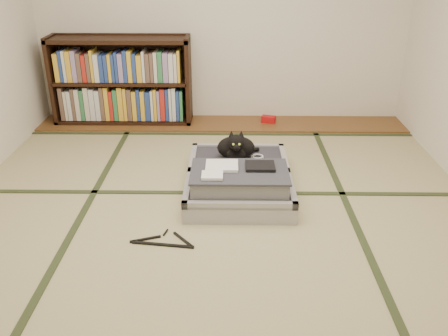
{
  "coord_description": "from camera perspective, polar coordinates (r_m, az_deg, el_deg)",
  "views": [
    {
      "loc": [
        0.1,
        -2.96,
        1.82
      ],
      "look_at": [
        0.05,
        0.35,
        0.25
      ],
      "focal_mm": 38.0,
      "sensor_mm": 36.0,
      "label": 1
    }
  ],
  "objects": [
    {
      "name": "cable_coil",
      "position": [
        4.06,
        4.03,
        1.32
      ],
      "size": [
        0.11,
        0.11,
        0.03
      ],
      "color": "white",
      "rests_on": "suitcase"
    },
    {
      "name": "room_shell",
      "position": [
        2.98,
        -1.12,
        18.46
      ],
      "size": [
        4.5,
        4.5,
        4.5
      ],
      "color": "white",
      "rests_on": "ground"
    },
    {
      "name": "cat",
      "position": [
        3.99,
        1.48,
        2.47
      ],
      "size": [
        0.37,
        0.37,
        0.3
      ],
      "color": "black",
      "rests_on": "suitcase"
    },
    {
      "name": "floor",
      "position": [
        3.48,
        -0.91,
        -6.2
      ],
      "size": [
        4.5,
        4.5,
        0.0
      ],
      "primitive_type": "plane",
      "color": "tan",
      "rests_on": "ground"
    },
    {
      "name": "bookcase",
      "position": [
        5.34,
        -12.18,
        9.99
      ],
      "size": [
        1.49,
        0.34,
        0.96
      ],
      "color": "black",
      "rests_on": "wood_strip"
    },
    {
      "name": "wood_strip",
      "position": [
        5.28,
        -0.28,
        5.35
      ],
      "size": [
        4.0,
        0.5,
        0.02
      ],
      "primitive_type": "cube",
      "color": "brown",
      "rests_on": "ground"
    },
    {
      "name": "hanger",
      "position": [
        3.25,
        -7.29,
        -8.79
      ],
      "size": [
        0.44,
        0.22,
        0.01
      ],
      "color": "black",
      "rests_on": "floor"
    },
    {
      "name": "tatami_borders",
      "position": [
        3.9,
        -0.7,
        -2.35
      ],
      "size": [
        4.0,
        4.5,
        0.01
      ],
      "color": "#2D381E",
      "rests_on": "ground"
    },
    {
      "name": "red_item",
      "position": [
        5.31,
        5.37,
        5.86
      ],
      "size": [
        0.17,
        0.13,
        0.07
      ],
      "primitive_type": "cube",
      "rotation": [
        0.0,
        0.0,
        -0.29
      ],
      "color": "#B30E10",
      "rests_on": "wood_strip"
    },
    {
      "name": "suitcase",
      "position": [
        3.79,
        1.79,
        -1.38
      ],
      "size": [
        0.83,
        1.1,
        0.32
      ],
      "color": "#A4A4A8",
      "rests_on": "floor"
    }
  ]
}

